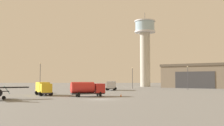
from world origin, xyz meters
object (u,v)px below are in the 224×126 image
object	(u,v)px
truck_box_yellow	(43,88)
traffic_cone_near_left	(121,95)
light_post_east	(132,76)
light_post_west	(40,74)
control_tower	(145,44)
truck_box_silver	(111,85)
light_post_north	(188,75)
car_white	(43,90)
truck_fuel_tanker_red	(87,88)

from	to	relation	value
truck_box_yellow	traffic_cone_near_left	world-z (taller)	truck_box_yellow
light_post_east	traffic_cone_near_left	world-z (taller)	light_post_east
light_post_west	light_post_east	size ratio (longest dim) A/B	1.17
control_tower	traffic_cone_near_left	world-z (taller)	control_tower
truck_box_silver	light_post_west	xyz separation A→B (m)	(-25.84, 9.14, 3.94)
light_post_north	traffic_cone_near_left	size ratio (longest dim) A/B	11.77
car_white	light_post_east	bearing A→B (deg)	-63.23
light_post_west	light_post_north	xyz separation A→B (m)	(51.71, -5.73, -0.77)
control_tower	light_post_west	size ratio (longest dim) A/B	3.73
light_post_east	light_post_west	bearing A→B (deg)	-171.52
truck_box_silver	traffic_cone_near_left	xyz separation A→B (m)	(2.22, -31.01, -1.34)
control_tower	car_white	xyz separation A→B (m)	(-33.62, -55.36, -19.42)
control_tower	light_post_east	size ratio (longest dim) A/B	4.38
light_post_north	traffic_cone_near_left	distance (m)	42.00
light_post_east	light_post_north	world-z (taller)	light_post_east
truck_box_silver	light_post_north	xyz separation A→B (m)	(25.86, 3.40, 3.16)
control_tower	light_post_west	xyz separation A→B (m)	(-41.63, -29.48, -14.55)
truck_fuel_tanker_red	car_white	size ratio (longest dim) A/B	1.55
light_post_west	light_post_east	xyz separation A→B (m)	(33.75, 5.03, -0.74)
truck_box_silver	traffic_cone_near_left	bearing A→B (deg)	8.09
light_post_west	light_post_east	bearing A→B (deg)	8.48
car_white	light_post_west	distance (m)	27.52
truck_box_yellow	light_post_north	xyz separation A→B (m)	(40.85, 29.92, 3.18)
control_tower	light_post_north	distance (m)	39.70
truck_box_yellow	light_post_west	world-z (taller)	light_post_west
control_tower	light_post_north	bearing A→B (deg)	-74.03
control_tower	traffic_cone_near_left	size ratio (longest dim) A/B	51.99
light_post_west	light_post_east	world-z (taller)	light_post_west
light_post_north	light_post_east	bearing A→B (deg)	149.06
truck_box_yellow	light_post_east	world-z (taller)	light_post_east
car_white	light_post_north	xyz separation A→B (m)	(43.70, 20.15, 4.10)
light_post_north	truck_box_silver	bearing A→B (deg)	-172.50
truck_box_yellow	car_white	size ratio (longest dim) A/B	1.47
light_post_north	car_white	bearing A→B (deg)	-155.25
truck_box_yellow	truck_fuel_tanker_red	bearing A→B (deg)	41.62
light_post_west	light_post_east	distance (m)	34.13
truck_box_yellow	light_post_north	world-z (taller)	light_post_north
control_tower	truck_fuel_tanker_red	bearing A→B (deg)	-106.60
control_tower	traffic_cone_near_left	distance (m)	73.65
light_post_east	car_white	bearing A→B (deg)	-129.79
control_tower	light_post_west	distance (m)	53.04
car_white	traffic_cone_near_left	xyz separation A→B (m)	(20.06, -14.27, -0.40)
light_post_west	truck_box_silver	bearing A→B (deg)	-19.47
light_post_north	light_post_west	bearing A→B (deg)	173.67
truck_box_silver	light_post_north	size ratio (longest dim) A/B	0.76
truck_box_silver	truck_box_yellow	size ratio (longest dim) A/B	0.87
truck_box_yellow	car_white	distance (m)	10.22
truck_fuel_tanker_red	light_post_east	bearing A→B (deg)	54.38
control_tower	truck_box_silver	distance (m)	45.63
traffic_cone_near_left	truck_box_yellow	bearing A→B (deg)	165.35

